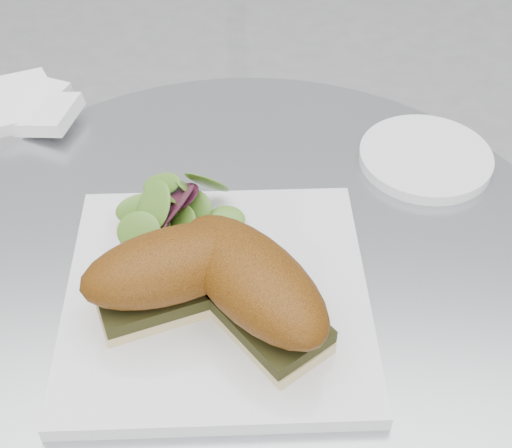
{
  "coord_description": "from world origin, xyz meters",
  "views": [
    {
      "loc": [
        0.03,
        -0.49,
        1.26
      ],
      "look_at": [
        0.01,
        0.02,
        0.77
      ],
      "focal_mm": 50.0,
      "sensor_mm": 36.0,
      "label": 1
    }
  ],
  "objects_px": {
    "plate": "(217,296)",
    "saucer": "(425,158)",
    "sandwich_left": "(174,271)",
    "sandwich_right": "(253,285)"
  },
  "relations": [
    {
      "from": "plate",
      "to": "saucer",
      "type": "relative_size",
      "value": 1.84
    },
    {
      "from": "sandwich_right",
      "to": "saucer",
      "type": "relative_size",
      "value": 1.22
    },
    {
      "from": "sandwich_left",
      "to": "sandwich_right",
      "type": "distance_m",
      "value": 0.07
    },
    {
      "from": "sandwich_left",
      "to": "sandwich_right",
      "type": "height_order",
      "value": "same"
    },
    {
      "from": "sandwich_left",
      "to": "sandwich_right",
      "type": "bearing_deg",
      "value": -34.51
    },
    {
      "from": "plate",
      "to": "saucer",
      "type": "distance_m",
      "value": 0.32
    },
    {
      "from": "plate",
      "to": "saucer",
      "type": "xyz_separation_m",
      "value": [
        0.23,
        0.22,
        -0.0
      ]
    },
    {
      "from": "plate",
      "to": "sandwich_left",
      "type": "distance_m",
      "value": 0.06
    },
    {
      "from": "sandwich_left",
      "to": "saucer",
      "type": "distance_m",
      "value": 0.36
    },
    {
      "from": "sandwich_left",
      "to": "plate",
      "type": "bearing_deg",
      "value": -0.92
    }
  ]
}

